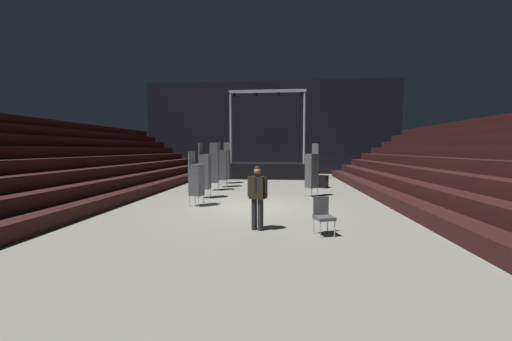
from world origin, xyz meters
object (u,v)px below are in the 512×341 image
object	(u,v)px
man_with_tie	(257,194)
chair_stack_front_right	(226,163)
chair_stack_mid_right	(205,171)
chair_stack_mid_centre	(196,179)
chair_stack_rear_left	(214,167)
equipment_road_case	(319,181)
loose_chair_near_man	(323,214)
chair_stack_front_left	(223,164)
stage_riser	(268,169)
chair_stack_mid_left	(312,170)

from	to	relation	value
man_with_tie	chair_stack_front_right	bearing A→B (deg)	-55.67
chair_stack_mid_right	chair_stack_mid_centre	xyz separation A→B (m)	(0.16, -1.81, -0.17)
man_with_tie	chair_stack_front_right	world-z (taller)	chair_stack_front_right
chair_stack_rear_left	equipment_road_case	bearing A→B (deg)	8.48
chair_stack_front_right	loose_chair_near_man	xyz separation A→B (m)	(4.53, -10.71, -0.75)
chair_stack_mid_centre	equipment_road_case	xyz separation A→B (m)	(5.28, 5.91, -0.69)
chair_stack_front_left	chair_stack_mid_right	world-z (taller)	chair_stack_front_left
man_with_tie	chair_stack_front_left	world-z (taller)	chair_stack_front_left
chair_stack_mid_centre	equipment_road_case	distance (m)	7.95
chair_stack_front_right	chair_stack_mid_right	xyz separation A→B (m)	(0.13, -5.55, -0.08)
chair_stack_front_left	chair_stack_mid_centre	bearing A→B (deg)	-2.08
chair_stack_mid_right	chair_stack_front_left	bearing A→B (deg)	-177.64
stage_riser	chair_stack_mid_centre	xyz separation A→B (m)	(-2.13, -11.27, 0.37)
loose_chair_near_man	chair_stack_front_right	bearing A→B (deg)	-85.04
chair_stack_front_left	chair_stack_rear_left	size ratio (longest dim) A/B	1.03
chair_stack_mid_right	equipment_road_case	world-z (taller)	chair_stack_mid_right
equipment_road_case	chair_stack_front_right	bearing A→B (deg)	165.41
man_with_tie	chair_stack_front_left	bearing A→B (deg)	-53.71
man_with_tie	loose_chair_near_man	xyz separation A→B (m)	(1.67, -0.26, -0.43)
man_with_tie	chair_stack_mid_right	size ratio (longest dim) A/B	0.71
chair_stack_mid_right	chair_stack_rear_left	distance (m)	2.42
stage_riser	man_with_tie	size ratio (longest dim) A/B	3.66
chair_stack_front_left	chair_stack_mid_left	bearing A→B (deg)	54.20
chair_stack_mid_right	loose_chair_near_man	size ratio (longest dim) A/B	2.53
chair_stack_front_left	chair_stack_mid_left	size ratio (longest dim) A/B	1.07
chair_stack_front_right	loose_chair_near_man	size ratio (longest dim) A/B	2.71
chair_stack_mid_centre	equipment_road_case	bearing A→B (deg)	153.46
chair_stack_front_left	chair_stack_mid_left	xyz separation A→B (m)	(4.66, -2.96, -0.08)
man_with_tie	loose_chair_near_man	distance (m)	1.74
chair_stack_front_right	chair_stack_mid_left	xyz separation A→B (m)	(4.83, -4.74, -0.08)
man_with_tie	chair_stack_mid_right	distance (m)	5.61
stage_riser	chair_stack_mid_centre	bearing A→B (deg)	-100.69
chair_stack_front_left	equipment_road_case	bearing A→B (deg)	90.07
chair_stack_front_left	loose_chair_near_man	world-z (taller)	chair_stack_front_left
chair_stack_front_left	chair_stack_mid_centre	world-z (taller)	chair_stack_front_left
chair_stack_front_right	equipment_road_case	size ratio (longest dim) A/B	2.84
chair_stack_rear_left	chair_stack_mid_left	bearing A→B (deg)	-26.57
chair_stack_rear_left	man_with_tie	bearing A→B (deg)	-76.76
stage_riser	chair_stack_mid_right	distance (m)	9.74
chair_stack_front_left	chair_stack_mid_right	xyz separation A→B (m)	(-0.04, -3.77, -0.08)
chair_stack_front_right	chair_stack_rear_left	world-z (taller)	chair_stack_front_right
stage_riser	chair_stack_mid_centre	distance (m)	11.48
chair_stack_mid_right	equipment_road_case	distance (m)	6.86
chair_stack_mid_left	equipment_road_case	world-z (taller)	chair_stack_mid_left
chair_stack_mid_left	loose_chair_near_man	size ratio (longest dim) A/B	2.53
stage_riser	chair_stack_mid_right	world-z (taller)	stage_riser
equipment_road_case	chair_stack_rear_left	bearing A→B (deg)	-163.22
stage_riser	loose_chair_near_man	xyz separation A→B (m)	(2.11, -14.62, -0.12)
man_with_tie	chair_stack_mid_centre	size ratio (longest dim) A/B	0.83
chair_stack_front_right	chair_stack_rear_left	bearing A→B (deg)	95.03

